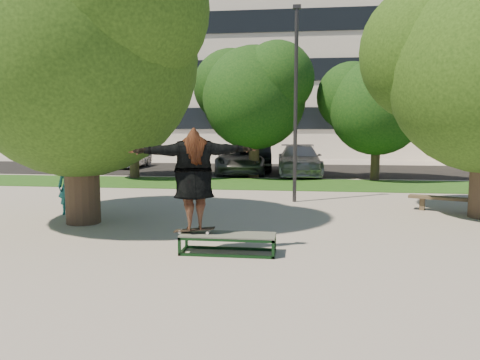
# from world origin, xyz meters

# --- Properties ---
(ground) EXTENTS (120.00, 120.00, 0.00)m
(ground) POSITION_xyz_m (0.00, 0.00, 0.00)
(ground) COLOR gray
(ground) RESTS_ON ground
(grass_strip) EXTENTS (30.00, 4.00, 0.02)m
(grass_strip) POSITION_xyz_m (1.00, 9.50, 0.01)
(grass_strip) COLOR #194413
(grass_strip) RESTS_ON ground
(asphalt_strip) EXTENTS (40.00, 8.00, 0.01)m
(asphalt_strip) POSITION_xyz_m (0.00, 16.00, 0.01)
(asphalt_strip) COLOR black
(asphalt_strip) RESTS_ON ground
(tree_left) EXTENTS (6.96, 5.95, 7.12)m
(tree_left) POSITION_xyz_m (-4.29, 1.09, 4.42)
(tree_left) COLOR #38281E
(tree_left) RESTS_ON ground
(bg_tree_left) EXTENTS (5.28, 4.51, 5.77)m
(bg_tree_left) POSITION_xyz_m (-6.57, 11.07, 3.73)
(bg_tree_left) COLOR #38281E
(bg_tree_left) RESTS_ON ground
(bg_tree_mid) EXTENTS (5.76, 4.92, 6.24)m
(bg_tree_mid) POSITION_xyz_m (-1.08, 12.08, 4.02)
(bg_tree_mid) COLOR #38281E
(bg_tree_mid) RESTS_ON ground
(bg_tree_right) EXTENTS (5.04, 4.31, 5.43)m
(bg_tree_right) POSITION_xyz_m (4.43, 11.57, 3.49)
(bg_tree_right) COLOR #38281E
(bg_tree_right) RESTS_ON ground
(lamppost) EXTENTS (0.25, 0.15, 6.11)m
(lamppost) POSITION_xyz_m (1.00, 5.00, 3.15)
(lamppost) COLOR #2D2D30
(lamppost) RESTS_ON ground
(office_building) EXTENTS (30.00, 14.12, 16.00)m
(office_building) POSITION_xyz_m (-2.00, 31.98, 8.00)
(office_building) COLOR silver
(office_building) RESTS_ON ground
(grind_box) EXTENTS (1.80, 0.60, 0.38)m
(grind_box) POSITION_xyz_m (-0.18, -1.33, 0.19)
(grind_box) COLOR black
(grind_box) RESTS_ON ground
(skater_rig) EXTENTS (2.45, 1.43, 2.01)m
(skater_rig) POSITION_xyz_m (-0.83, -1.33, 1.42)
(skater_rig) COLOR white
(skater_rig) RESTS_ON grind_box
(bystander) EXTENTS (0.67, 0.57, 1.55)m
(bystander) POSITION_xyz_m (-5.12, 2.08, 0.77)
(bystander) COLOR #1A6364
(bystander) RESTS_ON ground
(bench) EXTENTS (2.72, 1.34, 0.42)m
(bench) POSITION_xyz_m (5.63, 3.60, 0.36)
(bench) COLOR brown
(bench) RESTS_ON ground
(car_silver_a) EXTENTS (1.58, 3.76, 1.27)m
(car_silver_a) POSITION_xyz_m (-8.64, 16.40, 0.63)
(car_silver_a) COLOR #B1B0B5
(car_silver_a) RESTS_ON asphalt_strip
(car_dark) EXTENTS (2.03, 4.79, 1.54)m
(car_dark) POSITION_xyz_m (-1.23, 15.49, 0.77)
(car_dark) COLOR black
(car_dark) RESTS_ON asphalt_strip
(car_grey) EXTENTS (3.01, 5.41, 1.43)m
(car_grey) POSITION_xyz_m (-1.90, 13.71, 0.72)
(car_grey) COLOR slate
(car_grey) RESTS_ON asphalt_strip
(car_silver_b) EXTENTS (2.33, 5.22, 1.49)m
(car_silver_b) POSITION_xyz_m (1.13, 13.50, 0.74)
(car_silver_b) COLOR #B0AFB4
(car_silver_b) RESTS_ON asphalt_strip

